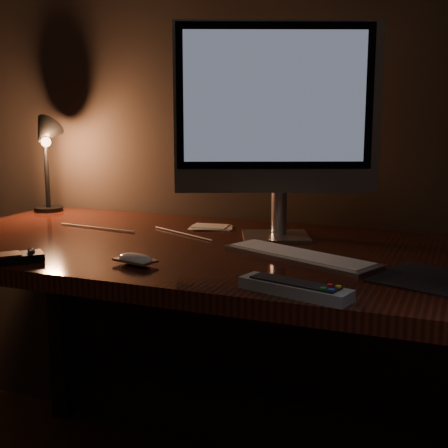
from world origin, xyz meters
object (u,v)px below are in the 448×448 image
at_px(desk, 234,289).
at_px(desk_lamp, 45,147).
at_px(keyboard, 300,256).
at_px(monitor, 277,113).
at_px(mouse, 135,261).
at_px(tv_remote, 295,288).
at_px(media_remote, 6,259).

bearing_deg(desk, desk_lamp, 165.68).
bearing_deg(desk_lamp, keyboard, -35.57).
distance_m(monitor, keyboard, 0.40).
bearing_deg(desk, keyboard, -30.90).
relative_size(keyboard, desk_lamp, 1.19).
xyz_separation_m(monitor, mouse, (-0.20, -0.39, -0.32)).
bearing_deg(monitor, keyboard, -81.72).
height_order(keyboard, tv_remote, tv_remote).
height_order(monitor, tv_remote, monitor).
bearing_deg(monitor, desk_lamp, 149.76).
xyz_separation_m(monitor, keyboard, (0.12, -0.20, -0.32)).
distance_m(desk, mouse, 0.36).
distance_m(keyboard, mouse, 0.37).
bearing_deg(desk_lamp, monitor, -24.64).
xyz_separation_m(desk, tv_remote, (0.27, -0.39, 0.14)).
distance_m(mouse, tv_remote, 0.39).
bearing_deg(tv_remote, media_remote, -163.96).
relative_size(media_remote, tv_remote, 0.70).
distance_m(monitor, mouse, 0.54).
height_order(mouse, media_remote, media_remote).
relative_size(mouse, media_remote, 0.59).
height_order(desk, mouse, mouse).
bearing_deg(keyboard, desk, 171.73).
bearing_deg(mouse, keyboard, 43.86).
bearing_deg(media_remote, mouse, -28.31).
distance_m(mouse, desk_lamp, 0.81).
height_order(media_remote, tv_remote, media_remote).
distance_m(monitor, desk_lamp, 0.82).
height_order(monitor, desk_lamp, monitor).
distance_m(keyboard, tv_remote, 0.28).
height_order(media_remote, desk_lamp, desk_lamp).
distance_m(monitor, tv_remote, 0.60).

